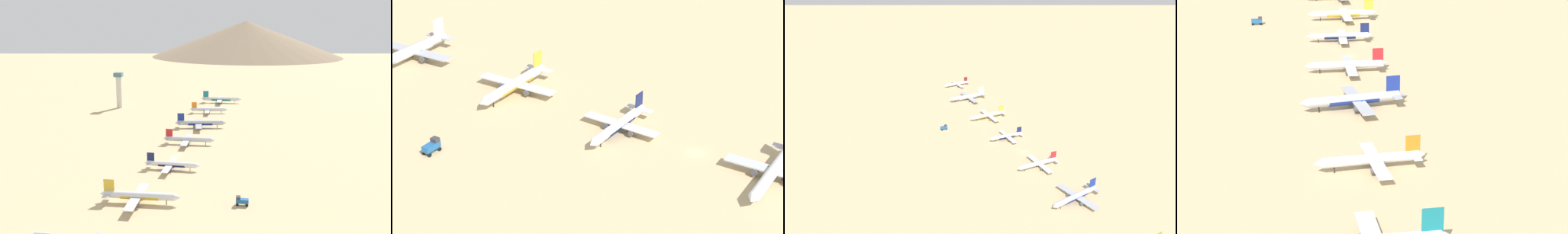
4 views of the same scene
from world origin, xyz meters
TOP-DOWN VIEW (x-y plane):
  - ground_plane at (0.00, 0.00)m, footprint 1903.91×1903.91m
  - parked_jet_1 at (-16.13, -112.96)m, footprint 39.29×31.93m
  - parked_jet_2 at (-9.65, -64.89)m, footprint 34.91×28.37m
  - parked_jet_3 at (-0.79, -23.52)m, footprint 29.65×24.18m
  - parked_jet_4 at (4.49, 22.43)m, footprint 32.66×26.57m
  - service_truck at (33.14, -64.51)m, footprint 5.36×3.03m

SIDE VIEW (x-z plane):
  - ground_plane at x=0.00m, z-range 0.00..0.00m
  - service_truck at x=33.14m, z-range 0.13..4.03m
  - parked_jet_3 at x=-0.79m, z-range -1.43..7.12m
  - parked_jet_4 at x=4.49m, z-range -1.54..7.88m
  - parked_jet_2 at x=-9.65m, z-range -1.68..8.38m
  - parked_jet_1 at x=-16.13m, z-range -1.90..9.43m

